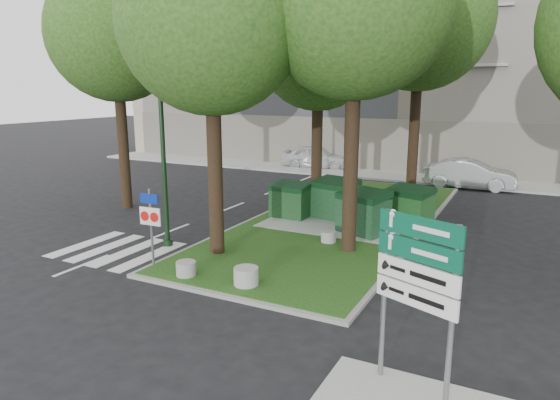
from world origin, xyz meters
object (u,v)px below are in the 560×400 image
Objects in this scene: dumpster_c at (363,212)px; directional_sign at (418,278)px; street_lamp at (162,133)px; tree_street_left at (117,20)px; dumpster_d at (409,207)px; bollard_right at (246,276)px; tree_median_mid at (321,36)px; litter_bin at (400,202)px; traffic_sign_pole at (151,218)px; car_white at (316,157)px; bollard_mid at (329,237)px; bollard_left at (186,268)px; car_silver at (470,174)px; dumpster_b at (335,199)px; dumpster_a at (290,200)px; tree_median_near_left at (214,2)px; tree_median_far at (424,4)px.

directional_sign reaches higher than dumpster_c.
tree_street_left is at bearing 144.81° from street_lamp.
dumpster_d is at bearing 10.64° from tree_street_left.
tree_street_left is 17.38× the size of bollard_right.
litter_bin is at bearing 20.62° from tree_median_mid.
litter_bin is (0.38, 3.74, -0.36)m from dumpster_c.
dumpster_c is 7.19m from traffic_sign_pole.
car_white is (-6.07, 18.83, 0.39)m from bollard_right.
car_white is at bearing 114.47° from bollard_mid.
car_silver is at bearing 72.65° from bollard_left.
dumpster_b is 0.33× the size of street_lamp.
directional_sign is 19.18m from car_silver.
directional_sign is at bearing -46.10° from dumpster_c.
tree_street_left is at bearing -158.20° from tree_median_mid.
street_lamp is (-2.12, -4.77, 2.87)m from dumpster_a.
tree_median_near_left is at bearing -108.35° from dumpster_c.
traffic_sign_pole is at bearing -107.59° from dumpster_d.
bollard_mid is 0.21× the size of traffic_sign_pole.
dumpster_d is at bearing -12.33° from tree_median_mid.
car_white reaches higher than car_silver.
tree_median_near_left is 9.71m from directional_sign.
litter_bin is at bearing 60.63° from traffic_sign_pole.
tree_median_mid is 0.84× the size of tree_median_far.
bollard_mid is at bearing 164.25° from car_silver.
tree_median_far is at bearing 78.25° from dumpster_b.
dumpster_d is (1.18, 1.72, -0.04)m from dumpster_c.
dumpster_c is 3.08× the size of bollard_right.
car_silver is (7.53, 14.49, -2.91)m from street_lamp.
traffic_sign_pole is (-4.74, -9.42, 0.98)m from litter_bin.
bollard_left is at bearing -174.37° from bollard_right.
street_lamp is at bearing 154.96° from bollard_right.
bollard_left reaches higher than bollard_mid.
dumpster_b reaches higher than car_white.
tree_street_left is 22.27× the size of bollard_mid.
dumpster_d is 2.42× the size of litter_bin.
dumpster_c is 7.16m from street_lamp.
litter_bin is (3.34, 9.73, 0.19)m from bollard_left.
tree_street_left is 1.89× the size of street_lamp.
street_lamp is at bearing -35.19° from tree_street_left.
dumpster_b is at bearing 107.27° from bollard_mid.
tree_median_near_left is at bearing -174.55° from car_white.
bollard_left is (0.23, -6.87, -0.46)m from dumpster_a.
dumpster_b is 12.83m from car_white.
street_lamp reaches higher than traffic_sign_pole.
litter_bin reaches higher than bollard_right.
dumpster_a reaches higher than litter_bin.
bollard_right is 0.21× the size of directional_sign.
tree_street_left is 13.46m from litter_bin.
dumpster_a is 6.70m from traffic_sign_pole.
litter_bin is at bearing 21.46° from tree_street_left.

